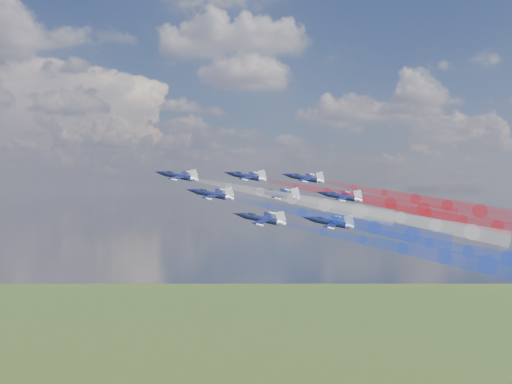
{
  "coord_description": "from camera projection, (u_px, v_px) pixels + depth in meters",
  "views": [
    {
      "loc": [
        -21.36,
        -172.35,
        149.56
      ],
      "look_at": [
        7.82,
        -15.93,
        149.11
      ],
      "focal_mm": 43.95,
      "sensor_mm": 36.0,
      "label": 1
    }
  ],
  "objects": [
    {
      "name": "jet_outer_left",
      "position": [
        261.0,
        219.0,
        137.31
      ],
      "size": [
        16.1,
        15.02,
        7.86
      ],
      "primitive_type": null,
      "rotation": [
        0.19,
        -0.23,
        1.09
      ],
      "color": "black"
    },
    {
      "name": "trail_inner_left",
      "position": [
        338.0,
        220.0,
        142.74
      ],
      "size": [
        47.05,
        25.91,
        14.33
      ],
      "primitive_type": null,
      "rotation": [
        0.19,
        -0.23,
        1.09
      ],
      "color": "blue"
    },
    {
      "name": "trail_lead",
      "position": [
        292.0,
        198.0,
        155.4
      ],
      "size": [
        47.05,
        25.91,
        14.33
      ],
      "primitive_type": null,
      "rotation": [
        0.19,
        -0.23,
        1.09
      ],
      "color": "white"
    },
    {
      "name": "trail_outer_left",
      "position": [
        403.0,
        248.0,
        129.7
      ],
      "size": [
        47.05,
        25.91,
        14.33
      ],
      "primitive_type": null,
      "rotation": [
        0.19,
        -0.23,
        1.09
      ],
      "color": "blue"
    },
    {
      "name": "trail_outer_right",
      "position": [
        415.0,
        199.0,
        168.75
      ],
      "size": [
        47.05,
        25.91,
        14.33
      ],
      "primitive_type": null,
      "rotation": [
        0.19,
        -0.23,
        1.09
      ],
      "color": "red"
    },
    {
      "name": "jet_inner_right",
      "position": [
        247.0,
        176.0,
        171.44
      ],
      "size": [
        16.1,
        15.02,
        7.86
      ],
      "primitive_type": null,
      "rotation": [
        0.19,
        -0.23,
        1.09
      ],
      "color": "black"
    },
    {
      "name": "jet_outer_right",
      "position": [
        305.0,
        178.0,
        176.36
      ],
      "size": [
        16.1,
        15.02,
        7.86
      ],
      "primitive_type": null,
      "rotation": [
        0.19,
        -0.23,
        1.09
      ],
      "color": "black"
    },
    {
      "name": "jet_rear_right",
      "position": [
        341.0,
        197.0,
        163.94
      ],
      "size": [
        16.1,
        15.02,
        7.86
      ],
      "primitive_type": null,
      "rotation": [
        0.19,
        -0.23,
        1.09
      ],
      "color": "black"
    },
    {
      "name": "trail_inner_right",
      "position": [
        358.0,
        198.0,
        163.83
      ],
      "size": [
        47.05,
        25.91,
        14.33
      ],
      "primitive_type": null,
      "rotation": [
        0.19,
        -0.23,
        1.09
      ],
      "color": "red"
    },
    {
      "name": "jet_lead",
      "position": [
        178.0,
        176.0,
        163.01
      ],
      "size": [
        16.1,
        15.02,
        7.86
      ],
      "primitive_type": null,
      "rotation": [
        0.19,
        -0.23,
        1.09
      ],
      "color": "black"
    },
    {
      "name": "jet_inner_left",
      "position": [
        212.0,
        194.0,
        150.35
      ],
      "size": [
        16.1,
        15.02,
        7.86
      ],
      "primitive_type": null,
      "rotation": [
        0.19,
        -0.23,
        1.09
      ],
      "color": "black"
    },
    {
      "name": "trail_rear_right",
      "position": [
        462.0,
        220.0,
        156.33
      ],
      "size": [
        47.05,
        25.91,
        14.33
      ],
      "primitive_type": null,
      "rotation": [
        0.19,
        -0.23,
        1.09
      ],
      "color": "red"
    },
    {
      "name": "trail_center_third",
      "position": [
        401.0,
        218.0,
        151.68
      ],
      "size": [
        47.05,
        25.91,
        14.33
      ],
      "primitive_type": null,
      "rotation": [
        0.19,
        -0.23,
        1.09
      ],
      "color": "white"
    },
    {
      "name": "trail_rear_left",
      "position": [
        468.0,
        250.0,
        136.52
      ],
      "size": [
        47.05,
        25.91,
        14.33
      ],
      "primitive_type": null,
      "rotation": [
        0.19,
        -0.23,
        1.09
      ],
      "color": "blue"
    },
    {
      "name": "jet_center_third",
      "position": [
        279.0,
        194.0,
        159.29
      ],
      "size": [
        16.1,
        15.02,
        7.86
      ],
      "primitive_type": null,
      "rotation": [
        0.19,
        -0.23,
        1.09
      ],
      "color": "black"
    },
    {
      "name": "jet_rear_left",
      "position": [
        330.0,
        223.0,
        144.13
      ],
      "size": [
        16.1,
        15.02,
        7.86
      ],
      "primitive_type": null,
      "rotation": [
        0.19,
        -0.23,
        1.09
      ],
      "color": "black"
    }
  ]
}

